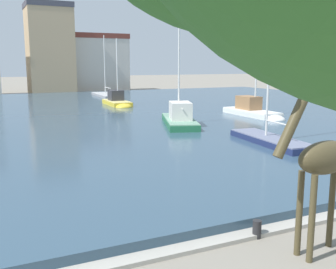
{
  "coord_description": "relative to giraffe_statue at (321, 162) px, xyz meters",
  "views": [
    {
      "loc": [
        -4.47,
        1.33,
        4.7
      ],
      "look_at": [
        1.46,
        13.9,
        2.2
      ],
      "focal_mm": 42.47,
      "sensor_mm": 36.0,
      "label": 1
    }
  ],
  "objects": [
    {
      "name": "giraffe_statue",
      "position": [
        0.0,
        0.0,
        0.0
      ],
      "size": [
        2.67,
        0.65,
        4.67
      ],
      "color": "#4C4228",
      "rests_on": "ground"
    },
    {
      "name": "sailboat_grey",
      "position": [
        7.81,
        44.97,
        -2.0
      ],
      "size": [
        2.63,
        9.28,
        8.28
      ],
      "color": "#939399",
      "rests_on": "ground"
    },
    {
      "name": "sailboat_yellow",
      "position": [
        5.57,
        32.66,
        -1.75
      ],
      "size": [
        2.12,
        5.87,
        7.18
      ],
      "color": "gold",
      "rests_on": "ground"
    },
    {
      "name": "sailboat_navy",
      "position": [
        6.9,
        10.64,
        -1.96
      ],
      "size": [
        2.18,
        7.0,
        8.56
      ],
      "color": "navy",
      "rests_on": "ground"
    },
    {
      "name": "quay_edge_coping",
      "position": [
        -2.77,
        1.56,
        -2.32
      ],
      "size": [
        79.7,
        0.5,
        0.12
      ],
      "primitive_type": "cube",
      "color": "#ADA89E",
      "rests_on": "ground"
    },
    {
      "name": "harbor_water",
      "position": [
        -2.77,
        28.12,
        -2.19
      ],
      "size": [
        79.7,
        52.62,
        0.39
      ],
      "primitive_type": "cube",
      "color": "#334C60",
      "rests_on": "ground"
    },
    {
      "name": "sailboat_green",
      "position": [
        5.52,
        18.51,
        -1.72
      ],
      "size": [
        4.28,
        7.6,
        7.98
      ],
      "color": "#236B42",
      "rests_on": "ground"
    },
    {
      "name": "townhouse_end_terrace",
      "position": [
        11.08,
        59.39,
        2.35
      ],
      "size": [
        9.04,
        6.24,
        9.44
      ],
      "color": "beige",
      "rests_on": "ground"
    },
    {
      "name": "townhouse_tall_gabled",
      "position": [
        2.85,
        57.07,
        4.43
      ],
      "size": [
        6.7,
        6.3,
        13.6
      ],
      "color": "tan",
      "rests_on": "ground"
    },
    {
      "name": "mooring_bollard",
      "position": [
        -0.71,
        1.41,
        -2.13
      ],
      "size": [
        0.24,
        0.24,
        0.5
      ],
      "primitive_type": "cylinder",
      "color": "#232326",
      "rests_on": "ground"
    },
    {
      "name": "sailboat_white",
      "position": [
        13.13,
        19.7,
        -1.74
      ],
      "size": [
        1.88,
        6.71,
        6.65
      ],
      "color": "white",
      "rests_on": "ground"
    }
  ]
}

